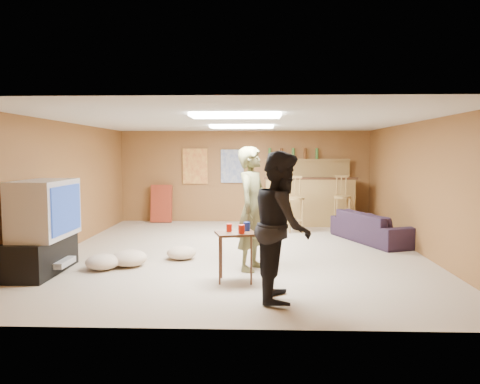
{
  "coord_description": "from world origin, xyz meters",
  "views": [
    {
      "loc": [
        0.28,
        -7.82,
        1.68
      ],
      "look_at": [
        0.0,
        0.2,
        1.0
      ],
      "focal_mm": 35.0,
      "sensor_mm": 36.0,
      "label": 1
    }
  ],
  "objects_px": {
    "person_olive": "(253,209)",
    "person_black": "(282,226)",
    "bar_counter": "(309,202)",
    "tray_table": "(236,257)",
    "tv_body": "(44,209)",
    "sofa": "(373,227)"
  },
  "relations": [
    {
      "from": "person_black",
      "to": "tray_table",
      "type": "distance_m",
      "value": 1.04
    },
    {
      "from": "bar_counter",
      "to": "person_olive",
      "type": "distance_m",
      "value": 4.36
    },
    {
      "from": "tv_body",
      "to": "bar_counter",
      "type": "height_order",
      "value": "tv_body"
    },
    {
      "from": "tray_table",
      "to": "person_olive",
      "type": "bearing_deg",
      "value": 71.57
    },
    {
      "from": "person_olive",
      "to": "person_black",
      "type": "relative_size",
      "value": 1.04
    },
    {
      "from": "bar_counter",
      "to": "person_black",
      "type": "height_order",
      "value": "person_black"
    },
    {
      "from": "tv_body",
      "to": "person_black",
      "type": "xyz_separation_m",
      "value": [
        3.22,
        -1.05,
        -0.05
      ]
    },
    {
      "from": "bar_counter",
      "to": "person_olive",
      "type": "height_order",
      "value": "person_olive"
    },
    {
      "from": "tv_body",
      "to": "sofa",
      "type": "height_order",
      "value": "tv_body"
    },
    {
      "from": "bar_counter",
      "to": "tray_table",
      "type": "xyz_separation_m",
      "value": [
        -1.48,
        -4.79,
        -0.23
      ]
    },
    {
      "from": "bar_counter",
      "to": "tray_table",
      "type": "height_order",
      "value": "bar_counter"
    },
    {
      "from": "person_olive",
      "to": "tv_body",
      "type": "bearing_deg",
      "value": 119.2
    },
    {
      "from": "person_black",
      "to": "tv_body",
      "type": "bearing_deg",
      "value": 74.53
    },
    {
      "from": "tv_body",
      "to": "tray_table",
      "type": "relative_size",
      "value": 1.7
    },
    {
      "from": "person_black",
      "to": "person_olive",
      "type": "bearing_deg",
      "value": 16.96
    },
    {
      "from": "person_olive",
      "to": "bar_counter",
      "type": "bearing_deg",
      "value": 6.33
    },
    {
      "from": "tv_body",
      "to": "bar_counter",
      "type": "bearing_deg",
      "value": 47.0
    },
    {
      "from": "bar_counter",
      "to": "tray_table",
      "type": "relative_size",
      "value": 3.09
    },
    {
      "from": "bar_counter",
      "to": "person_olive",
      "type": "xyz_separation_m",
      "value": [
        -1.27,
        -4.15,
        0.33
      ]
    },
    {
      "from": "tv_body",
      "to": "person_black",
      "type": "height_order",
      "value": "person_black"
    },
    {
      "from": "tv_body",
      "to": "person_olive",
      "type": "height_order",
      "value": "person_olive"
    },
    {
      "from": "bar_counter",
      "to": "sofa",
      "type": "bearing_deg",
      "value": -63.15
    }
  ]
}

